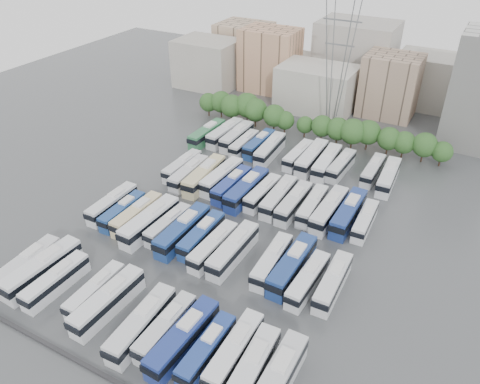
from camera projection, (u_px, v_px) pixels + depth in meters
The scene contains 55 objects.
ground at pixel (225, 231), 83.13m from camera, with size 220.00×220.00×0.00m, color #424447.
parapet at pixel (93, 369), 58.60m from camera, with size 56.00×0.50×0.50m, color #2D2D30.
tree_line at pixel (306, 121), 112.71m from camera, with size 63.68×7.78×8.04m.
city_buildings at pixel (327, 69), 135.01m from camera, with size 102.00×35.00×20.00m.
electricity_pylon at pixel (338, 55), 109.21m from camera, with size 9.00×6.91×33.83m.
bus_r0_s0 at pixel (27, 265), 72.54m from camera, with size 3.28×12.52×3.89m.
bus_r0_s1 at pixel (43, 269), 71.62m from camera, with size 3.57×13.63×4.24m.
bus_r0_s2 at pixel (56, 281), 69.82m from camera, with size 2.71×11.66×3.65m.
bus_r0_s4 at pixel (95, 291), 68.20m from camera, with size 2.65×11.07×3.46m.
bus_r0_s5 at pixel (108, 301), 66.07m from camera, with size 3.19×13.01×4.06m.
bus_r0_s7 at pixel (142, 324), 62.57m from camera, with size 3.40×13.09×4.07m.
bus_r0_s8 at pixel (166, 328), 62.29m from camera, with size 2.54×11.61×3.64m.
bus_r0_s9 at pixel (183, 338), 60.52m from camera, with size 3.47×13.26×4.12m.
bus_r0_s10 at pixel (207, 350), 59.35m from camera, with size 2.56×11.29×3.54m.
bus_r0_s11 at pixel (234, 351), 58.98m from camera, with size 2.87×12.28×3.84m.
bus_r0_s12 at pixel (251, 371), 56.43m from camera, with size 3.38×12.90×4.01m.
bus_r0_s13 at pixel (277, 380), 55.27m from camera, with size 2.89×13.23×4.15m.
bus_r1_s0 at pixel (112, 204), 87.05m from camera, with size 2.68×11.95×3.74m.
bus_r1_s1 at pixel (123, 211), 85.27m from camera, with size 2.61×11.05×3.45m.
bus_r1_s2 at pixel (137, 214), 84.14m from camera, with size 2.74×12.04×3.77m.
bus_r1_s3 at pixel (150, 221), 81.94m from camera, with size 3.41×13.71×4.28m.
bus_r1_s4 at pixel (168, 225), 81.74m from camera, with size 2.78×11.10×3.46m.
bus_r1_s5 at pixel (183, 230), 79.80m from camera, with size 3.02×13.44×4.21m.
bus_r1_s6 at pixel (202, 235), 79.09m from camera, with size 2.69×11.83×3.70m.
bus_r1_s7 at pixel (213, 246), 76.54m from camera, with size 3.02×11.94×3.72m.
bus_r1_s8 at pixel (233, 250), 75.56m from camera, with size 2.98×12.97×4.06m.
bus_r1_s10 at pixel (272, 261), 73.52m from camera, with size 3.10×11.98×3.73m.
bus_r1_s11 at pixel (292, 265), 72.33m from camera, with size 3.21×13.47×4.21m.
bus_r1_s12 at pixel (308, 280), 69.98m from camera, with size 3.03×11.71×3.64m.
bus_r1_s13 at pixel (333, 282), 69.50m from camera, with size 2.83×12.03×3.76m.
bus_r2_s1 at pixel (182, 166), 99.14m from camera, with size 2.62×11.53×3.61m.
bus_r2_s2 at pixel (189, 173), 96.39m from camera, with size 3.04×12.23×3.81m.
bus_r2_s3 at pixel (204, 175), 95.29m from camera, with size 3.58×13.64×4.24m.
bus_r2_s4 at pixel (222, 177), 95.13m from camera, with size 3.25×12.85×4.00m.
bus_r2_s5 at pixel (232, 185), 92.67m from camera, with size 2.98×12.13×3.78m.
bus_r2_s6 at pixel (247, 189), 90.86m from camera, with size 3.27×13.60×4.25m.
bus_r2_s7 at pixel (263, 193), 90.35m from camera, with size 2.96×11.47×3.57m.
bus_r2_s8 at pixel (279, 197), 88.83m from camera, with size 2.92×12.52×3.92m.
bus_r2_s9 at pixel (294, 203), 87.21m from camera, with size 2.78×12.32×3.86m.
bus_r2_s10 at pixel (312, 206), 86.58m from camera, with size 2.92×11.72×3.65m.
bus_r2_s11 at pixel (329, 210), 85.01m from camera, with size 3.24×13.26×4.14m.
bus_r2_s12 at pixel (348, 213), 84.16m from camera, with size 3.07×13.46×4.21m.
bus_r2_s13 at pixel (365, 221), 82.82m from camera, with size 2.71×10.94×3.41m.
bus_r3_s0 at pixel (207, 134), 112.07m from camera, with size 3.12×12.78×3.99m.
bus_r3_s1 at pixel (225, 133), 112.36m from camera, with size 3.36×12.96×4.03m.
bus_r3_s2 at pixel (237, 136), 110.85m from camera, with size 2.91×12.72×3.98m.
bus_r3_s3 at pixel (244, 144), 108.26m from camera, with size 2.42×10.98×3.44m.
bus_r3_s4 at pixel (259, 144), 107.82m from camera, with size 2.81×11.94×3.73m.
bus_r3_s5 at pixel (270, 149), 105.32m from camera, with size 3.41×12.92×4.02m.
bus_r3_s7 at pixel (298, 155), 103.36m from camera, with size 2.97×11.64×3.62m.
bus_r3_s8 at pixel (312, 158), 101.71m from camera, with size 3.01×13.43×4.21m.
bus_r3_s9 at pixel (327, 162), 100.07m from camera, with size 3.20×13.09×4.08m.
bus_r3_s10 at pixel (341, 165), 99.42m from camera, with size 3.04×11.69×3.64m.
bus_r3_s12 at pixel (373, 170), 97.79m from camera, with size 2.56×11.29×3.54m.
bus_r3_s13 at pixel (388, 177), 95.16m from camera, with size 3.30×12.71×3.95m.
Camera 1 is at (34.09, -56.91, 50.63)m, focal length 35.00 mm.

